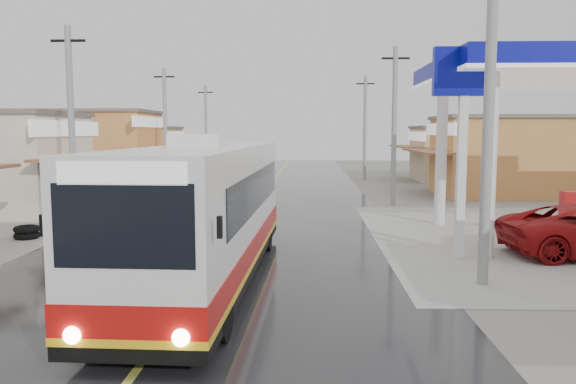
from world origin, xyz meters
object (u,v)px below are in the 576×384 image
Objects in this scene: tricycle_near at (79,190)px; tyre_stack at (27,232)px; coach_bus at (208,211)px; second_bus at (186,173)px; cyclist at (139,210)px.

tricycle_near is 6.94m from tyre_stack.
coach_bus reaches higher than second_bus.
second_bus is at bearing 74.42° from cyclist.
coach_bus is 5.53× the size of cyclist.
coach_bus is at bearing -82.04° from second_bus.
coach_bus is 9.29m from tyre_stack.
second_bus is at bearing 105.70° from coach_bus.
tricycle_near is 2.61× the size of tyre_stack.
cyclist is at bearing 35.21° from tyre_stack.
tricycle_near is (-8.36, 12.18, -0.76)m from coach_bus.
second_bus is 6.80m from tricycle_near.
tricycle_near is (-3.90, -5.55, -0.43)m from second_bus.
cyclist is at bearing -53.12° from tricycle_near.
tyre_stack is (0.91, -6.83, -0.79)m from tricycle_near.
coach_bus is 1.44× the size of second_bus.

